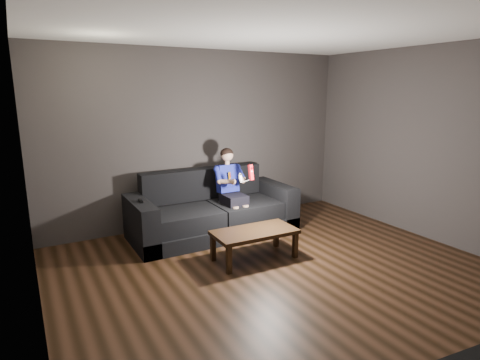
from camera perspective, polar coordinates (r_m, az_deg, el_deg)
floor at (r=4.62m, az=8.02°, el=-14.29°), size 5.00×5.00×0.00m
back_wall at (r=6.33m, az=-5.41°, el=5.92°), size 5.00×0.04×2.70m
left_wall at (r=3.34m, az=-27.81°, el=-1.55°), size 0.04×5.00×2.70m
right_wall at (r=6.04m, az=27.77°, el=4.20°), size 0.04×5.00×2.70m
ceiling at (r=4.17m, az=9.23°, el=20.97°), size 5.00×5.00×0.02m
sofa at (r=5.95m, az=-3.95°, el=-4.82°), size 2.39×1.03×0.93m
child at (r=5.89m, az=-1.33°, el=-0.36°), size 0.46×0.56×1.13m
wii_remote_red at (r=5.51m, az=1.57°, el=1.09°), size 0.06×0.08×0.22m
nunchuk_white at (r=5.45m, az=0.06°, el=0.34°), size 0.06×0.09×0.14m
wii_remote_black at (r=5.42m, az=-13.97°, el=-2.92°), size 0.04×0.15×0.03m
coffee_table at (r=5.05m, az=2.08°, el=-7.71°), size 1.06×0.55×0.38m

